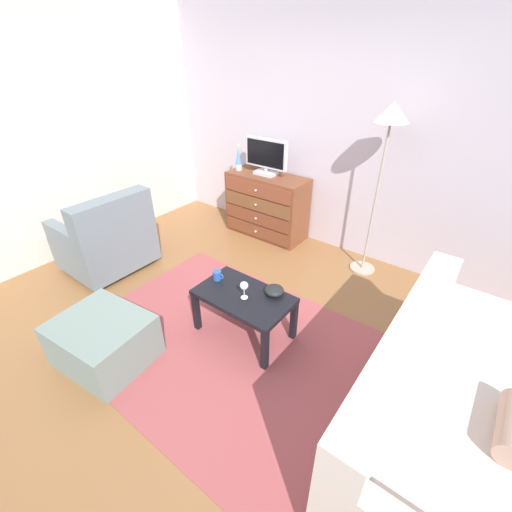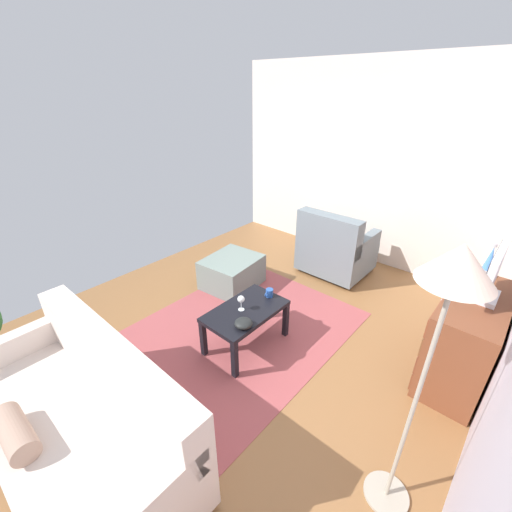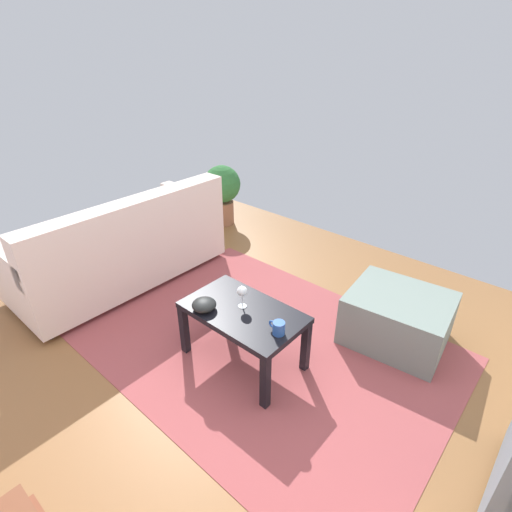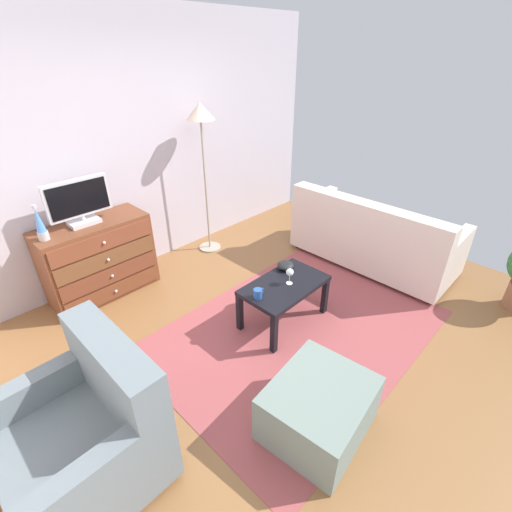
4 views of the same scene
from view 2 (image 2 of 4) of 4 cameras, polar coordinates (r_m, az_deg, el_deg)
The scene contains 14 objects.
ground_plane at distance 3.65m, azimuth 0.74°, elevation -13.38°, with size 5.36×4.47×0.05m, color brown.
wall_plain_left at distance 5.00m, azimuth 20.02°, elevation 14.13°, with size 0.12×4.47×2.71m, color silver.
area_rug at distance 3.63m, azimuth -3.84°, elevation -13.19°, with size 2.60×1.90×0.01m, color #9B4749.
dresser at distance 3.46m, azimuth 32.21°, elevation -11.86°, with size 1.06×0.49×0.82m.
tv at distance 3.18m, azimuth 35.57°, elevation -2.45°, with size 0.59×0.18×0.44m.
lava_lamp at distance 3.58m, azimuth 35.12°, elevation -0.91°, with size 0.09×0.09×0.33m.
coffee_table at distance 3.28m, azimuth -1.76°, elevation -10.05°, with size 0.81×0.48×0.43m.
wine_glass at distance 3.17m, azimuth -2.58°, elevation -7.50°, with size 0.07×0.07×0.16m.
mug at distance 3.40m, azimuth 2.31°, elevation -6.35°, with size 0.11×0.08×0.09m.
bowl_decorative at distance 3.02m, azimuth -2.16°, elevation -11.47°, with size 0.16×0.16×0.07m, color black.
couch_large at distance 2.75m, azimuth -27.54°, elevation -23.82°, with size 0.85×1.87×0.86m.
armchair at distance 4.67m, azimuth 13.39°, elevation 1.15°, with size 0.80×0.87×0.92m.
ottoman at distance 4.33m, azimuth -4.15°, elevation -2.76°, with size 0.70×0.60×0.39m, color slate.
standing_lamp at distance 1.68m, azimuth 30.20°, elevation -6.07°, with size 0.32×0.32×1.79m.
Camera 2 is at (2.11, 1.80, 2.35)m, focal length 23.29 mm.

